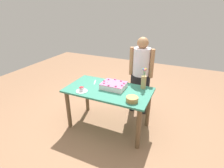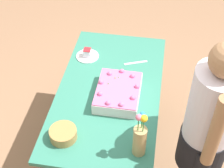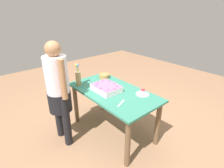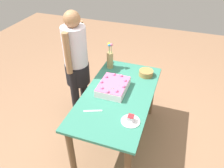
{
  "view_description": "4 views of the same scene",
  "coord_description": "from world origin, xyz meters",
  "px_view_note": "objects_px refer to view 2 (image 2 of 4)",
  "views": [
    {
      "loc": [
        -1.1,
        2.3,
        2.0
      ],
      "look_at": [
        -0.06,
        -0.01,
        0.84
      ],
      "focal_mm": 28.0,
      "sensor_mm": 36.0,
      "label": 1
    },
    {
      "loc": [
        -1.76,
        -0.32,
        2.49
      ],
      "look_at": [
        -0.07,
        -0.03,
        0.87
      ],
      "focal_mm": 55.0,
      "sensor_mm": 36.0,
      "label": 2
    },
    {
      "loc": [
        1.73,
        -1.49,
        1.87
      ],
      "look_at": [
        -0.0,
        -0.02,
        0.85
      ],
      "focal_mm": 28.0,
      "sensor_mm": 36.0,
      "label": 3
    },
    {
      "loc": [
        1.8,
        0.56,
        2.24
      ],
      "look_at": [
        -0.11,
        -0.11,
        0.78
      ],
      "focal_mm": 35.0,
      "sensor_mm": 36.0,
      "label": 4
    }
  ],
  "objects_px": {
    "flower_vase": "(140,139)",
    "sheet_cake": "(118,92)",
    "person_standing": "(208,128)",
    "fruit_bowl": "(63,134)",
    "serving_plate_with_slice": "(87,55)",
    "cake_knife": "(136,63)"
  },
  "relations": [
    {
      "from": "flower_vase",
      "to": "sheet_cake",
      "type": "bearing_deg",
      "value": 23.82
    },
    {
      "from": "flower_vase",
      "to": "person_standing",
      "type": "xyz_separation_m",
      "value": [
        0.16,
        -0.4,
        -0.01
      ]
    },
    {
      "from": "person_standing",
      "to": "fruit_bowl",
      "type": "bearing_deg",
      "value": 8.29
    },
    {
      "from": "serving_plate_with_slice",
      "to": "fruit_bowl",
      "type": "bearing_deg",
      "value": -178.08
    },
    {
      "from": "serving_plate_with_slice",
      "to": "person_standing",
      "type": "height_order",
      "value": "person_standing"
    },
    {
      "from": "sheet_cake",
      "to": "serving_plate_with_slice",
      "type": "distance_m",
      "value": 0.52
    },
    {
      "from": "fruit_bowl",
      "to": "person_standing",
      "type": "xyz_separation_m",
      "value": [
        0.13,
        -0.89,
        0.08
      ]
    },
    {
      "from": "sheet_cake",
      "to": "cake_knife",
      "type": "xyz_separation_m",
      "value": [
        0.4,
        -0.08,
        -0.05
      ]
    },
    {
      "from": "serving_plate_with_slice",
      "to": "cake_knife",
      "type": "bearing_deg",
      "value": -92.3
    },
    {
      "from": "sheet_cake",
      "to": "fruit_bowl",
      "type": "bearing_deg",
      "value": 145.2
    },
    {
      "from": "sheet_cake",
      "to": "flower_vase",
      "type": "distance_m",
      "value": 0.49
    },
    {
      "from": "fruit_bowl",
      "to": "flower_vase",
      "type": "bearing_deg",
      "value": -93.67
    },
    {
      "from": "flower_vase",
      "to": "cake_knife",
      "type": "bearing_deg",
      "value": 7.83
    },
    {
      "from": "cake_knife",
      "to": "fruit_bowl",
      "type": "xyz_separation_m",
      "value": [
        -0.81,
        0.37,
        0.03
      ]
    },
    {
      "from": "sheet_cake",
      "to": "serving_plate_with_slice",
      "type": "relative_size",
      "value": 2.1
    },
    {
      "from": "cake_knife",
      "to": "fruit_bowl",
      "type": "height_order",
      "value": "fruit_bowl"
    },
    {
      "from": "fruit_bowl",
      "to": "cake_knife",
      "type": "bearing_deg",
      "value": -24.4
    },
    {
      "from": "serving_plate_with_slice",
      "to": "person_standing",
      "type": "bearing_deg",
      "value": -127.48
    },
    {
      "from": "sheet_cake",
      "to": "fruit_bowl",
      "type": "xyz_separation_m",
      "value": [
        -0.41,
        0.29,
        -0.01
      ]
    },
    {
      "from": "person_standing",
      "to": "flower_vase",
      "type": "bearing_deg",
      "value": 21.8
    },
    {
      "from": "sheet_cake",
      "to": "cake_knife",
      "type": "relative_size",
      "value": 2.05
    },
    {
      "from": "sheet_cake",
      "to": "serving_plate_with_slice",
      "type": "height_order",
      "value": "sheet_cake"
    }
  ]
}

